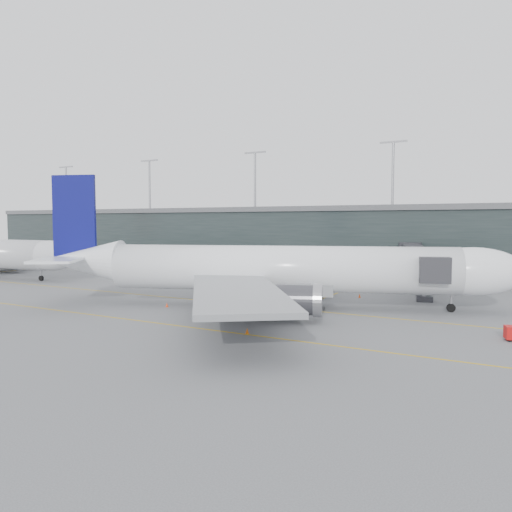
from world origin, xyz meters
The scene contains 14 objects.
ground centered at (0.00, 0.00, 0.00)m, with size 320.00×320.00×0.00m, color #55555A.
taxiline_a centered at (0.00, -4.00, 0.01)m, with size 160.00×0.25×0.02m, color #C09912.
taxiline_b centered at (0.00, -20.00, 0.01)m, with size 160.00×0.25×0.02m, color #C09912.
taxiline_lead_main centered at (5.00, 20.00, 0.01)m, with size 0.25×60.00×0.02m, color #C09912.
taxiline_lead_adj centered at (-75.00, 20.00, 0.01)m, with size 0.25×60.00×0.02m, color #C09912.
terminal centered at (0.00, 58.00, 7.62)m, with size 240.00×36.00×29.00m.
main_aircraft centered at (2.47, -3.74, 5.15)m, with size 63.43×58.51×18.36m.
jet_bridge centered at (16.56, 25.87, 5.56)m, with size 16.93×47.78×7.43m.
uld_a centered at (-6.11, 10.13, 0.91)m, with size 2.23×1.97×1.73m.
uld_b centered at (-4.06, 10.45, 0.86)m, with size 2.22×2.05×1.63m.
uld_c centered at (-0.73, 10.93, 1.00)m, with size 2.15×1.75×1.90m.
cone_wing_stbd centered at (6.93, -19.75, 0.32)m, with size 0.40×0.40×0.63m, color #D95A0C.
cone_wing_port centered at (9.68, 9.89, 0.31)m, with size 0.39×0.39×0.63m, color #F04C0D.
cone_tail centered at (-10.82, -11.01, 0.31)m, with size 0.38×0.38×0.61m, color #FD3F0E.
Camera 1 is at (32.63, -64.05, 11.73)m, focal length 35.00 mm.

